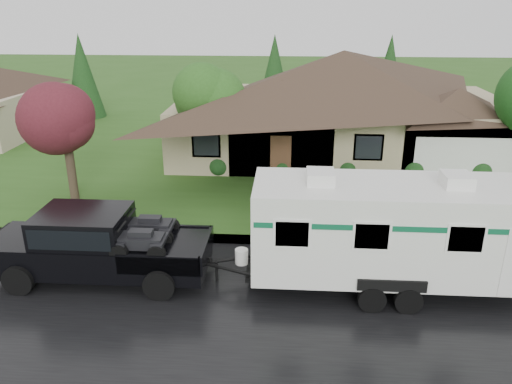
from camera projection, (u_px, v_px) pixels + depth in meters
ground at (313, 275)px, 15.94m from camera, size 140.00×140.00×0.00m
road at (315, 311)px, 14.07m from camera, size 140.00×8.00×0.01m
curb at (310, 241)px, 18.01m from camera, size 140.00×0.50×0.15m
lawn at (303, 146)px, 29.90m from camera, size 140.00×26.00×0.15m
house_main at (347, 91)px, 27.42m from camera, size 19.44×10.80×6.90m
tree_left_green at (210, 99)px, 23.57m from camera, size 3.25×3.25×5.39m
tree_red at (64, 119)px, 20.46m from camera, size 3.09×3.09×5.11m
shrub_row at (347, 167)px, 24.25m from camera, size 13.60×1.00×1.00m
pickup_truck at (95, 243)px, 15.41m from camera, size 6.68×2.54×2.23m
travel_trailer at (387, 229)px, 14.57m from camera, size 8.23×2.89×3.69m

